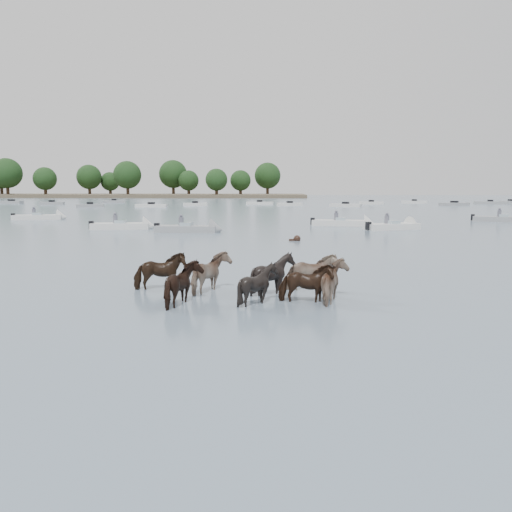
{
  "coord_description": "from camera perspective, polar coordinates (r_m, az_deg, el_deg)",
  "views": [
    {
      "loc": [
        1.92,
        -14.94,
        3.26
      ],
      "look_at": [
        1.17,
        0.69,
        1.1
      ],
      "focal_mm": 35.0,
      "sensor_mm": 36.0,
      "label": 1
    }
  ],
  "objects": [
    {
      "name": "ground",
      "position": [
        15.41,
        -4.49,
        -4.38
      ],
      "size": [
        400.0,
        400.0,
        0.0
      ],
      "primitive_type": "plane",
      "color": "slate",
      "rests_on": "ground"
    },
    {
      "name": "motorboat_c",
      "position": [
        43.33,
        10.66,
        3.71
      ],
      "size": [
        5.52,
        2.52,
        1.92
      ],
      "rotation": [
        0.0,
        0.0,
        -0.18
      ],
      "color": "silver",
      "rests_on": "ground"
    },
    {
      "name": "motorboat_f",
      "position": [
        55.51,
        -22.89,
        4.11
      ],
      "size": [
        5.45,
        2.67,
        1.92
      ],
      "rotation": [
        0.0,
        0.0,
        0.21
      ],
      "color": "silver",
      "rests_on": "ground"
    },
    {
      "name": "shoreline",
      "position": [
        179.96,
        -20.94,
        6.47
      ],
      "size": [
        160.0,
        30.0,
        1.0
      ],
      "primitive_type": "cube",
      "color": "#4C4233",
      "rests_on": "ground"
    },
    {
      "name": "swimming_pony",
      "position": [
        30.76,
        4.62,
        1.94
      ],
      "size": [
        0.72,
        0.44,
        0.44
      ],
      "color": "black",
      "rests_on": "ground"
    },
    {
      "name": "motorboat_d",
      "position": [
        40.63,
        16.08,
        3.27
      ],
      "size": [
        4.96,
        3.34,
        1.92
      ],
      "rotation": [
        0.0,
        0.0,
        0.41
      ],
      "color": "silver",
      "rests_on": "ground"
    },
    {
      "name": "pony_herd",
      "position": [
        14.91,
        -0.38,
        -2.74
      ],
      "size": [
        7.1,
        3.46,
        1.44
      ],
      "color": "black",
      "rests_on": "ground"
    },
    {
      "name": "treeline",
      "position": [
        181.76,
        -21.97,
        8.42
      ],
      "size": [
        145.11,
        23.56,
        12.59
      ],
      "color": "#382619",
      "rests_on": "ground"
    },
    {
      "name": "motorboat_a",
      "position": [
        40.6,
        -14.19,
        3.34
      ],
      "size": [
        5.17,
        2.35,
        1.92
      ],
      "rotation": [
        0.0,
        0.0,
        0.16
      ],
      "color": "silver",
      "rests_on": "ground"
    },
    {
      "name": "motorboat_b",
      "position": [
        36.8,
        -6.81,
        3.08
      ],
      "size": [
        5.12,
        1.78,
        1.92
      ],
      "rotation": [
        0.0,
        0.0,
        -0.04
      ],
      "color": "gray",
      "rests_on": "ground"
    },
    {
      "name": "distant_flotilla",
      "position": [
        93.87,
        2.87,
        6.02
      ],
      "size": [
        106.35,
        26.19,
        0.93
      ],
      "color": "gray",
      "rests_on": "ground"
    }
  ]
}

